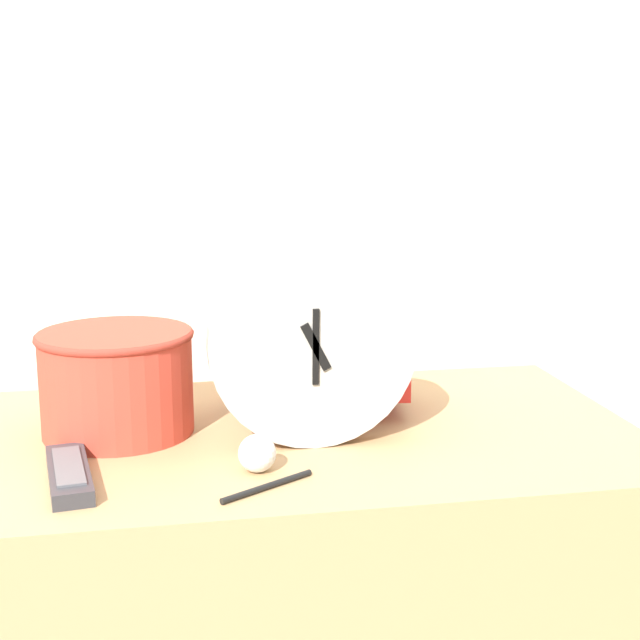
# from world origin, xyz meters

# --- Properties ---
(wall_back) EXTENTS (6.00, 0.04, 2.40)m
(wall_back) POSITION_xyz_m (0.00, 0.64, 1.20)
(wall_back) COLOR silver
(wall_back) RESTS_ON ground_plane
(desk_clock) EXTENTS (0.29, 0.04, 0.29)m
(desk_clock) POSITION_xyz_m (0.08, 0.22, 0.88)
(desk_clock) COLOR #B7B2A8
(desk_clock) RESTS_ON desk
(book_stack) EXTENTS (0.27, 0.20, 0.16)m
(book_stack) POSITION_xyz_m (0.12, 0.39, 0.82)
(book_stack) COLOR #7A3899
(book_stack) RESTS_ON desk
(basket) EXTENTS (0.22, 0.22, 0.15)m
(basket) POSITION_xyz_m (-0.19, 0.33, 0.82)
(basket) COLOR #C63D2D
(basket) RESTS_ON desk
(tv_remote) EXTENTS (0.07, 0.18, 0.02)m
(tv_remote) POSITION_xyz_m (-0.25, 0.15, 0.75)
(tv_remote) COLOR #333338
(tv_remote) RESTS_ON desk
(crumpled_paper_ball) EXTENTS (0.05, 0.05, 0.05)m
(crumpled_paper_ball) POSITION_xyz_m (-0.01, 0.14, 0.76)
(crumpled_paper_ball) COLOR white
(crumpled_paper_ball) RESTS_ON desk
(pen) EXTENTS (0.12, 0.08, 0.01)m
(pen) POSITION_xyz_m (-0.01, 0.08, 0.74)
(pen) COLOR black
(pen) RESTS_ON desk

